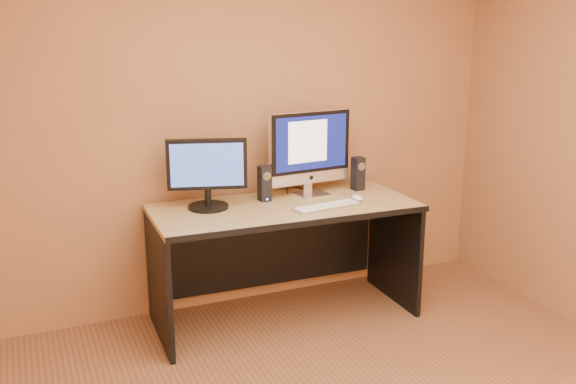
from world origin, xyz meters
name	(u,v)px	position (x,y,z in m)	size (l,w,h in m)	color
walls	(389,195)	(0.00, 0.00, 1.30)	(4.00, 4.00, 2.60)	#99663D
desk	(285,262)	(0.18, 1.57, 0.41)	(1.77, 0.78, 0.82)	tan
imac	(312,153)	(0.47, 1.74, 1.12)	(0.63, 0.23, 0.61)	silver
second_monitor	(207,174)	(-0.31, 1.70, 1.05)	(0.53, 0.27, 0.47)	black
speaker_left	(264,184)	(0.10, 1.73, 0.94)	(0.08, 0.08, 0.24)	black
speaker_right	(358,174)	(0.84, 1.74, 0.94)	(0.08, 0.08, 0.24)	black
keyboard	(327,206)	(0.42, 1.41, 0.83)	(0.48, 0.13, 0.02)	silver
mouse	(357,198)	(0.69, 1.49, 0.84)	(0.06, 0.11, 0.04)	white
cable_a	(306,190)	(0.48, 1.87, 0.82)	(0.01, 0.01, 0.24)	black
cable_b	(287,190)	(0.35, 1.93, 0.82)	(0.01, 0.01, 0.20)	black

